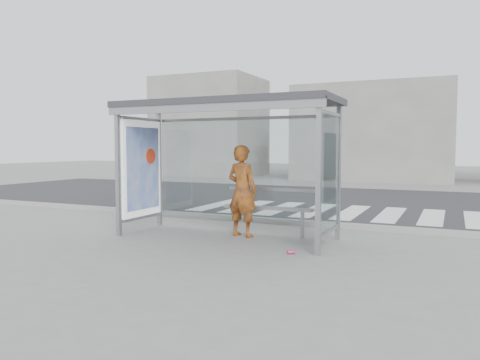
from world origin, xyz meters
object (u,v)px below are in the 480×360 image
at_px(bus_shelter, 210,135).
at_px(person, 242,191).
at_px(soda_can, 291,252).
at_px(bench, 268,208).

bearing_deg(bus_shelter, person, 17.36).
xyz_separation_m(bus_shelter, soda_can, (1.95, -0.87, -1.95)).
bearing_deg(bench, soda_can, -55.49).
xyz_separation_m(bench, soda_can, (0.91, -1.33, -0.52)).
distance_m(bus_shelter, person, 1.26).
distance_m(person, bench, 0.61).
distance_m(bus_shelter, bench, 1.83).
relative_size(bench, soda_can, 14.90).
relative_size(person, soda_can, 14.64).
height_order(person, soda_can, person).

